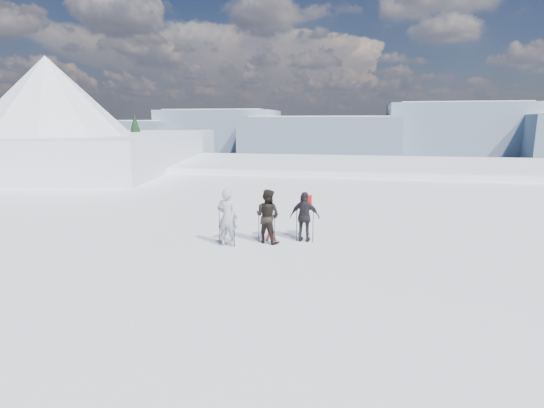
{
  "coord_description": "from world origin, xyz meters",
  "views": [
    {
      "loc": [
        0.57,
        -9.92,
        4.24
      ],
      "look_at": [
        -2.07,
        3.0,
        1.64
      ],
      "focal_mm": 28.0,
      "sensor_mm": 36.0,
      "label": 1
    }
  ],
  "objects_px": {
    "skier_grey": "(227,217)",
    "skier_dark": "(268,216)",
    "skis_loose": "(271,235)",
    "skier_pack": "(305,217)"
  },
  "relations": [
    {
      "from": "skier_grey",
      "to": "skier_dark",
      "type": "bearing_deg",
      "value": -147.08
    },
    {
      "from": "skier_dark",
      "to": "skis_loose",
      "type": "height_order",
      "value": "skier_dark"
    },
    {
      "from": "skis_loose",
      "to": "skier_grey",
      "type": "bearing_deg",
      "value": -124.73
    },
    {
      "from": "skier_grey",
      "to": "skier_pack",
      "type": "xyz_separation_m",
      "value": [
        2.52,
        1.08,
        -0.1
      ]
    },
    {
      "from": "skier_dark",
      "to": "skier_pack",
      "type": "distance_m",
      "value": 1.33
    },
    {
      "from": "skier_pack",
      "to": "skis_loose",
      "type": "height_order",
      "value": "skier_pack"
    },
    {
      "from": "skier_grey",
      "to": "skier_pack",
      "type": "relative_size",
      "value": 1.12
    },
    {
      "from": "skier_grey",
      "to": "skier_pack",
      "type": "bearing_deg",
      "value": -151.76
    },
    {
      "from": "skis_loose",
      "to": "skier_dark",
      "type": "bearing_deg",
      "value": -84.46
    },
    {
      "from": "skier_dark",
      "to": "skis_loose",
      "type": "distance_m",
      "value": 1.38
    }
  ]
}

